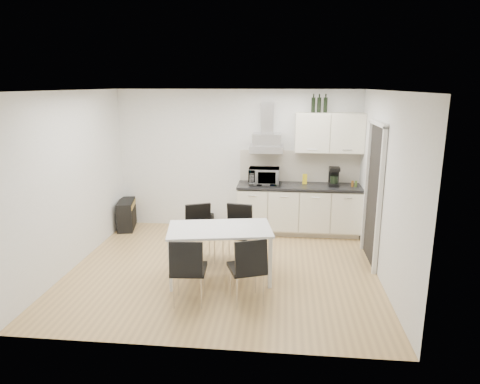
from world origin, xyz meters
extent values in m
plane|color=tan|center=(0.00, 0.00, 0.00)|extent=(4.50, 4.50, 0.00)
cube|color=white|center=(0.00, 2.00, 1.30)|extent=(4.50, 0.10, 2.60)
cube|color=white|center=(0.00, -2.00, 1.30)|extent=(4.50, 0.10, 2.60)
cube|color=white|center=(-2.25, 0.00, 1.30)|extent=(0.10, 4.00, 2.60)
cube|color=white|center=(2.25, 0.00, 1.30)|extent=(0.10, 4.00, 2.60)
plane|color=white|center=(0.00, 0.00, 2.60)|extent=(4.50, 4.50, 0.00)
cube|color=white|center=(2.21, 0.55, 1.05)|extent=(0.08, 1.04, 2.10)
cube|color=beige|center=(1.15, 1.74, 0.05)|extent=(2.16, 0.52, 0.10)
cube|color=beige|center=(1.15, 1.70, 0.48)|extent=(2.20, 0.60, 0.76)
cube|color=black|center=(1.15, 1.69, 0.90)|extent=(2.22, 0.64, 0.04)
cube|color=beige|center=(1.15, 1.99, 1.21)|extent=(2.20, 0.02, 0.58)
cube|color=beige|center=(1.65, 1.82, 1.85)|extent=(1.20, 0.35, 0.70)
cube|color=silver|center=(0.55, 1.78, 1.65)|extent=(0.60, 0.46, 0.30)
cube|color=silver|center=(0.55, 1.89, 2.10)|extent=(0.22, 0.20, 0.55)
imported|color=silver|center=(0.51, 1.68, 1.10)|extent=(0.54, 0.30, 0.37)
cube|color=yellow|center=(1.25, 1.80, 1.01)|extent=(0.08, 0.04, 0.18)
cylinder|color=brown|center=(2.08, 1.65, 0.98)|extent=(0.04, 0.04, 0.11)
cylinder|color=#4C6626|center=(2.14, 1.65, 0.98)|extent=(0.04, 0.04, 0.11)
cylinder|color=black|center=(1.35, 1.82, 2.36)|extent=(0.07, 0.07, 0.32)
cylinder|color=black|center=(1.45, 1.82, 2.36)|extent=(0.07, 0.07, 0.32)
cylinder|color=black|center=(1.56, 1.82, 2.36)|extent=(0.07, 0.07, 0.32)
cube|color=white|center=(0.00, -0.32, 0.73)|extent=(1.54, 1.05, 0.03)
cube|color=white|center=(-0.59, -0.78, 0.36)|extent=(0.06, 0.06, 0.72)
cube|color=white|center=(0.71, -0.55, 0.36)|extent=(0.06, 0.06, 0.72)
cube|color=white|center=(-0.71, -0.09, 0.36)|extent=(0.06, 0.06, 0.72)
cube|color=white|center=(0.59, 0.15, 0.36)|extent=(0.06, 0.06, 0.72)
cube|color=black|center=(-2.09, 1.65, 0.27)|extent=(0.41, 0.70, 0.55)
cube|color=gold|center=(-1.95, 1.65, 0.47)|extent=(0.14, 0.58, 0.09)
cube|color=black|center=(-0.54, 1.90, 0.13)|extent=(0.16, 0.14, 0.26)
camera|label=1|loc=(0.85, -5.87, 2.68)|focal=32.00mm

